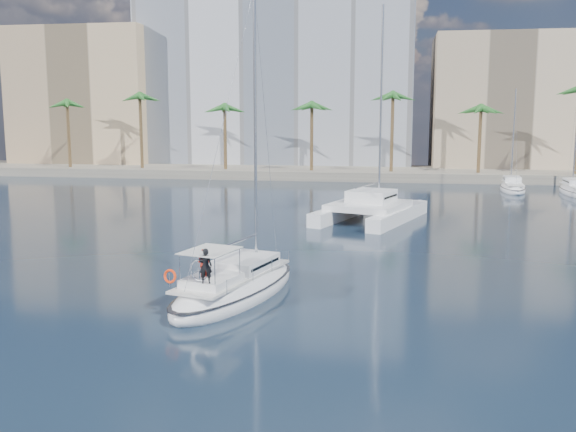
# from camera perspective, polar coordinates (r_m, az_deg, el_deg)

# --- Properties ---
(ground) EXTENTS (160.00, 160.00, 0.00)m
(ground) POSITION_cam_1_polar(r_m,az_deg,el_deg) (31.28, -2.85, -7.06)
(ground) COLOR black
(ground) RESTS_ON ground
(quay) EXTENTS (120.00, 14.00, 1.20)m
(quay) POSITION_cam_1_polar(r_m,az_deg,el_deg) (90.96, 5.26, 3.86)
(quay) COLOR gray
(quay) RESTS_ON ground
(building_modern) EXTENTS (42.00, 16.00, 28.00)m
(building_modern) POSITION_cam_1_polar(r_m,az_deg,el_deg) (104.16, -0.89, 11.92)
(building_modern) COLOR silver
(building_modern) RESTS_ON ground
(building_tan_left) EXTENTS (22.00, 14.00, 22.00)m
(building_tan_left) POSITION_cam_1_polar(r_m,az_deg,el_deg) (109.66, -17.13, 9.81)
(building_tan_left) COLOR tan
(building_tan_left) RESTS_ON ground
(building_beige) EXTENTS (20.00, 14.00, 20.00)m
(building_beige) POSITION_cam_1_polar(r_m,az_deg,el_deg) (100.61, 18.49, 9.29)
(building_beige) COLOR tan
(building_beige) RESTS_ON ground
(palm_left) EXTENTS (3.60, 3.60, 12.30)m
(palm_left) POSITION_cam_1_polar(r_m,az_deg,el_deg) (95.37, -15.97, 9.61)
(palm_left) COLOR brown
(palm_left) RESTS_ON ground
(palm_centre) EXTENTS (3.60, 3.60, 12.30)m
(palm_centre) POSITION_cam_1_polar(r_m,az_deg,el_deg) (86.63, 5.16, 10.02)
(palm_centre) COLOR brown
(palm_centre) RESTS_ON ground
(main_sloop) EXTENTS (5.88, 10.88, 15.41)m
(main_sloop) POSITION_cam_1_polar(r_m,az_deg,el_deg) (30.88, -4.68, -6.34)
(main_sloop) COLOR white
(main_sloop) RESTS_ON ground
(catamaran) EXTENTS (9.58, 13.35, 17.57)m
(catamaran) POSITION_cam_1_polar(r_m,az_deg,el_deg) (53.48, 7.35, 0.85)
(catamaran) COLOR white
(catamaran) RESTS_ON ground
(seagull) EXTENTS (1.01, 0.43, 0.19)m
(seagull) POSITION_cam_1_polar(r_m,az_deg,el_deg) (32.07, -4.70, -4.86)
(seagull) COLOR silver
(seagull) RESTS_ON ground
(moored_yacht_a) EXTENTS (3.37, 9.52, 11.90)m
(moored_yacht_a) POSITION_cam_1_polar(r_m,az_deg,el_deg) (78.06, 19.31, 2.11)
(moored_yacht_a) COLOR white
(moored_yacht_a) RESTS_ON ground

